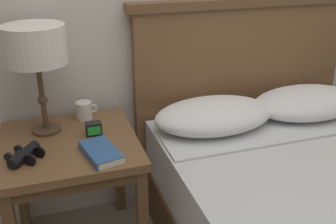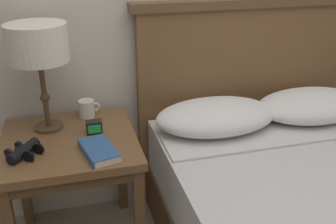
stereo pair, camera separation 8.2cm
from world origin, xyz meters
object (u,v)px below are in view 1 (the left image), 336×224
object	(u,v)px
nightstand	(71,157)
table_lamp	(35,48)
binoculars_pair	(24,155)
alarm_clock	(94,129)
book_on_nightstand	(100,152)
coffee_mug	(84,110)

from	to	relation	value
nightstand	table_lamp	bearing A→B (deg)	122.35
nightstand	table_lamp	distance (m)	0.49
binoculars_pair	alarm_clock	bearing A→B (deg)	24.03
nightstand	book_on_nightstand	bearing A→B (deg)	-55.45
coffee_mug	book_on_nightstand	bearing A→B (deg)	-87.78
nightstand	alarm_clock	size ratio (longest dim) A/B	8.55
alarm_clock	binoculars_pair	bearing A→B (deg)	-155.97
nightstand	coffee_mug	size ratio (longest dim) A/B	5.81
table_lamp	book_on_nightstand	size ratio (longest dim) A/B	2.06
table_lamp	binoculars_pair	bearing A→B (deg)	-111.41
nightstand	binoculars_pair	size ratio (longest dim) A/B	3.81
nightstand	coffee_mug	world-z (taller)	coffee_mug
binoculars_pair	coffee_mug	distance (m)	0.42
coffee_mug	alarm_clock	distance (m)	0.19
coffee_mug	alarm_clock	xyz separation A→B (m)	(0.02, -0.19, -0.01)
table_lamp	coffee_mug	xyz separation A→B (m)	(0.18, 0.08, -0.34)
table_lamp	book_on_nightstand	distance (m)	0.51
book_on_nightstand	coffee_mug	size ratio (longest dim) A/B	2.27
nightstand	book_on_nightstand	xyz separation A→B (m)	(0.11, -0.16, 0.10)
binoculars_pair	table_lamp	bearing A→B (deg)	68.59
nightstand	table_lamp	world-z (taller)	table_lamp
nightstand	book_on_nightstand	world-z (taller)	book_on_nightstand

